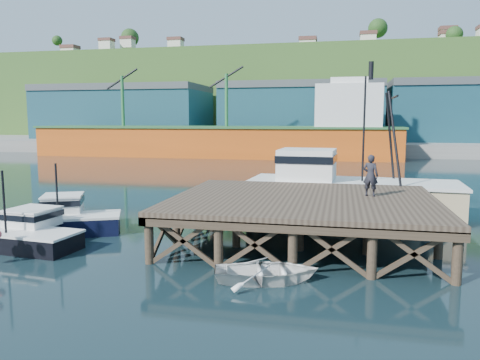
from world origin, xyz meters
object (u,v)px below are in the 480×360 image
(dinghy, at_px, (267,271))
(boat_navy, at_px, (61,219))
(boat_black, at_px, (21,233))
(dockworker, at_px, (371,175))
(trawler, at_px, (348,188))

(dinghy, bearing_deg, boat_navy, 52.64)
(boat_navy, distance_m, boat_black, 2.75)
(dockworker, bearing_deg, boat_navy, 24.88)
(boat_navy, bearing_deg, boat_black, -119.88)
(dinghy, bearing_deg, trawler, -27.19)
(boat_navy, xyz_separation_m, boat_black, (-0.26, -2.74, -0.07))
(boat_navy, relative_size, trawler, 0.49)
(trawler, bearing_deg, boat_navy, -148.16)
(dockworker, bearing_deg, boat_black, 34.52)
(boat_black, distance_m, trawler, 17.75)
(boat_black, bearing_deg, dinghy, -4.37)
(trawler, bearing_deg, boat_black, -140.74)
(dinghy, bearing_deg, boat_black, 65.55)
(trawler, relative_size, dockworker, 6.36)
(trawler, bearing_deg, dockworker, -77.00)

